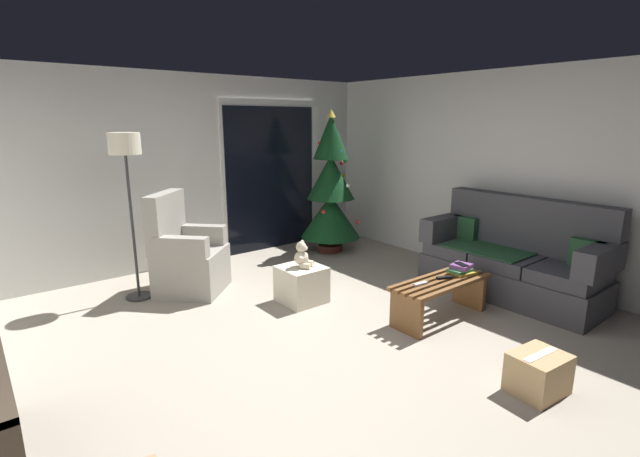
# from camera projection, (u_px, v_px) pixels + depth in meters

# --- Properties ---
(ground_plane) EXTENTS (7.00, 7.00, 0.00)m
(ground_plane) POSITION_uv_depth(u_px,v_px,m) (334.00, 344.00, 3.96)
(ground_plane) COLOR #9E9384
(wall_back) EXTENTS (5.72, 0.12, 2.50)m
(wall_back) POSITION_uv_depth(u_px,v_px,m) (185.00, 171.00, 5.99)
(wall_back) COLOR silver
(wall_back) RESTS_ON ground
(wall_right) EXTENTS (0.12, 6.00, 2.50)m
(wall_right) POSITION_uv_depth(u_px,v_px,m) (518.00, 177.00, 5.40)
(wall_right) COLOR silver
(wall_right) RESTS_ON ground
(patio_door_frame) EXTENTS (1.60, 0.02, 2.20)m
(patio_door_frame) POSITION_uv_depth(u_px,v_px,m) (271.00, 176.00, 6.75)
(patio_door_frame) COLOR silver
(patio_door_frame) RESTS_ON ground
(patio_door_glass) EXTENTS (1.50, 0.02, 2.10)m
(patio_door_glass) POSITION_uv_depth(u_px,v_px,m) (272.00, 179.00, 6.75)
(patio_door_glass) COLOR black
(patio_door_glass) RESTS_ON ground
(couch) EXTENTS (0.79, 1.94, 1.08)m
(couch) POSITION_uv_depth(u_px,v_px,m) (513.00, 260.00, 5.02)
(couch) COLOR #3D3D42
(couch) RESTS_ON ground
(coffee_table) EXTENTS (1.10, 0.40, 0.40)m
(coffee_table) POSITION_uv_depth(u_px,v_px,m) (440.00, 293.00, 4.41)
(coffee_table) COLOR brown
(coffee_table) RESTS_ON ground
(remote_black) EXTENTS (0.16, 0.10, 0.02)m
(remote_black) POSITION_uv_depth(u_px,v_px,m) (444.00, 278.00, 4.42)
(remote_black) COLOR black
(remote_black) RESTS_ON coffee_table
(remote_silver) EXTENTS (0.16, 0.06, 0.02)m
(remote_silver) POSITION_uv_depth(u_px,v_px,m) (421.00, 284.00, 4.25)
(remote_silver) COLOR #ADADB2
(remote_silver) RESTS_ON coffee_table
(book_stack) EXTENTS (0.28, 0.24, 0.10)m
(book_stack) POSITION_uv_depth(u_px,v_px,m) (461.00, 269.00, 4.56)
(book_stack) COLOR #B79333
(book_stack) RESTS_ON coffee_table
(cell_phone) EXTENTS (0.11, 0.16, 0.01)m
(cell_phone) POSITION_uv_depth(u_px,v_px,m) (462.00, 264.00, 4.53)
(cell_phone) COLOR black
(cell_phone) RESTS_ON book_stack
(christmas_tree) EXTENTS (0.87, 0.87, 2.06)m
(christmas_tree) POSITION_uv_depth(u_px,v_px,m) (331.00, 191.00, 6.58)
(christmas_tree) COLOR #4C1E19
(christmas_tree) RESTS_ON ground
(armchair) EXTENTS (0.97, 0.97, 1.13)m
(armchair) POSITION_uv_depth(u_px,v_px,m) (187.00, 257.00, 5.11)
(armchair) COLOR gray
(armchair) RESTS_ON ground
(floor_lamp) EXTENTS (0.32, 0.32, 1.78)m
(floor_lamp) POSITION_uv_depth(u_px,v_px,m) (126.00, 160.00, 4.65)
(floor_lamp) COLOR #2D2D30
(floor_lamp) RESTS_ON ground
(ottoman) EXTENTS (0.44, 0.44, 0.39)m
(ottoman) POSITION_uv_depth(u_px,v_px,m) (302.00, 284.00, 4.85)
(ottoman) COLOR beige
(ottoman) RESTS_ON ground
(teddy_bear_cream) EXTENTS (0.21, 0.22, 0.29)m
(teddy_bear_cream) POSITION_uv_depth(u_px,v_px,m) (302.00, 256.00, 4.78)
(teddy_bear_cream) COLOR beige
(teddy_bear_cream) RESTS_ON ottoman
(cardboard_box_taped_mid_floor) EXTENTS (0.41, 0.35, 0.30)m
(cardboard_box_taped_mid_floor) POSITION_uv_depth(u_px,v_px,m) (538.00, 373.00, 3.24)
(cardboard_box_taped_mid_floor) COLOR tan
(cardboard_box_taped_mid_floor) RESTS_ON ground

